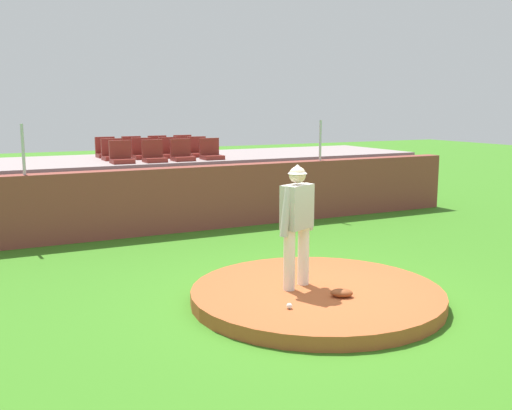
{
  "coord_description": "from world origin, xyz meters",
  "views": [
    {
      "loc": [
        -4.34,
        -6.72,
        2.71
      ],
      "look_at": [
        0.0,
        1.88,
        1.09
      ],
      "focal_mm": 41.63,
      "sensor_mm": 36.0,
      "label": 1
    }
  ],
  "objects_px": {
    "stadium_chair_9": "(133,150)",
    "stadium_chair_10": "(159,149)",
    "stadium_chair_3": "(211,153)",
    "stadium_chair_8": "(106,151)",
    "stadium_chair_1": "(154,155)",
    "stadium_chair_6": "(170,151)",
    "fielding_glove": "(342,293)",
    "stadium_chair_11": "(184,148)",
    "stadium_chair_4": "(113,153)",
    "stadium_chair_7": "(198,150)",
    "baseball": "(289,306)",
    "pitcher": "(297,217)",
    "stadium_chair_5": "(143,152)",
    "stadium_chair_2": "(182,154)",
    "stadium_chair_0": "(121,156)"
  },
  "relations": [
    {
      "from": "stadium_chair_9",
      "to": "stadium_chair_10",
      "type": "relative_size",
      "value": 1.0
    },
    {
      "from": "stadium_chair_9",
      "to": "stadium_chair_3",
      "type": "bearing_deg",
      "value": 130.42
    },
    {
      "from": "stadium_chair_10",
      "to": "stadium_chair_8",
      "type": "bearing_deg",
      "value": 0.13
    },
    {
      "from": "stadium_chair_1",
      "to": "stadium_chair_6",
      "type": "bearing_deg",
      "value": -126.87
    },
    {
      "from": "fielding_glove",
      "to": "stadium_chair_8",
      "type": "relative_size",
      "value": 0.6
    },
    {
      "from": "stadium_chair_1",
      "to": "stadium_chair_10",
      "type": "relative_size",
      "value": 1.0
    },
    {
      "from": "stadium_chair_3",
      "to": "stadium_chair_11",
      "type": "relative_size",
      "value": 1.0
    },
    {
      "from": "stadium_chair_4",
      "to": "stadium_chair_7",
      "type": "xyz_separation_m",
      "value": [
        2.13,
        -0.04,
        0.0
      ]
    },
    {
      "from": "baseball",
      "to": "stadium_chair_10",
      "type": "xyz_separation_m",
      "value": [
        1.08,
        8.67,
        1.37
      ]
    },
    {
      "from": "pitcher",
      "to": "baseball",
      "type": "relative_size",
      "value": 23.38
    },
    {
      "from": "stadium_chair_1",
      "to": "stadium_chair_4",
      "type": "xyz_separation_m",
      "value": [
        -0.72,
        0.92,
        0.0
      ]
    },
    {
      "from": "stadium_chair_3",
      "to": "stadium_chair_11",
      "type": "height_order",
      "value": "same"
    },
    {
      "from": "stadium_chair_1",
      "to": "stadium_chair_5",
      "type": "height_order",
      "value": "same"
    },
    {
      "from": "stadium_chair_2",
      "to": "stadium_chair_11",
      "type": "relative_size",
      "value": 1.0
    },
    {
      "from": "stadium_chair_4",
      "to": "stadium_chair_6",
      "type": "distance_m",
      "value": 1.4
    },
    {
      "from": "stadium_chair_1",
      "to": "fielding_glove",
      "type": "bearing_deg",
      "value": 93.75
    },
    {
      "from": "stadium_chair_5",
      "to": "stadium_chair_9",
      "type": "height_order",
      "value": "same"
    },
    {
      "from": "fielding_glove",
      "to": "stadium_chair_6",
      "type": "bearing_deg",
      "value": -60.03
    },
    {
      "from": "baseball",
      "to": "stadium_chair_5",
      "type": "distance_m",
      "value": 7.94
    },
    {
      "from": "stadium_chair_8",
      "to": "stadium_chair_4",
      "type": "bearing_deg",
      "value": 87.53
    },
    {
      "from": "stadium_chair_2",
      "to": "stadium_chair_7",
      "type": "bearing_deg",
      "value": -130.78
    },
    {
      "from": "stadium_chair_9",
      "to": "stadium_chair_0",
      "type": "bearing_deg",
      "value": 67.16
    },
    {
      "from": "stadium_chair_8",
      "to": "stadium_chair_9",
      "type": "height_order",
      "value": "same"
    },
    {
      "from": "stadium_chair_5",
      "to": "fielding_glove",
      "type": "bearing_deg",
      "value": 93.29
    },
    {
      "from": "baseball",
      "to": "stadium_chair_7",
      "type": "xyz_separation_m",
      "value": [
        1.83,
        7.79,
        1.37
      ]
    },
    {
      "from": "stadium_chair_8",
      "to": "stadium_chair_9",
      "type": "relative_size",
      "value": 1.0
    },
    {
      "from": "stadium_chair_5",
      "to": "stadium_chair_9",
      "type": "distance_m",
      "value": 0.84
    },
    {
      "from": "stadium_chair_1",
      "to": "stadium_chair_9",
      "type": "relative_size",
      "value": 1.0
    },
    {
      "from": "stadium_chair_3",
      "to": "stadium_chair_4",
      "type": "xyz_separation_m",
      "value": [
        -2.14,
        0.87,
        0.0
      ]
    },
    {
      "from": "stadium_chair_3",
      "to": "stadium_chair_7",
      "type": "height_order",
      "value": "same"
    },
    {
      "from": "pitcher",
      "to": "stadium_chair_10",
      "type": "height_order",
      "value": "stadium_chair_10"
    },
    {
      "from": "stadium_chair_5",
      "to": "stadium_chair_7",
      "type": "relative_size",
      "value": 1.0
    },
    {
      "from": "stadium_chair_10",
      "to": "fielding_glove",
      "type": "bearing_deg",
      "value": 88.51
    },
    {
      "from": "baseball",
      "to": "stadium_chair_4",
      "type": "distance_m",
      "value": 7.96
    },
    {
      "from": "baseball",
      "to": "stadium_chair_5",
      "type": "bearing_deg",
      "value": 86.97
    },
    {
      "from": "stadium_chair_6",
      "to": "stadium_chair_11",
      "type": "height_order",
      "value": "same"
    },
    {
      "from": "stadium_chair_0",
      "to": "stadium_chair_8",
      "type": "bearing_deg",
      "value": -91.7
    },
    {
      "from": "stadium_chair_9",
      "to": "pitcher",
      "type": "bearing_deg",
      "value": 91.08
    },
    {
      "from": "pitcher",
      "to": "fielding_glove",
      "type": "bearing_deg",
      "value": -88.49
    },
    {
      "from": "stadium_chair_2",
      "to": "stadium_chair_4",
      "type": "bearing_deg",
      "value": -32.44
    },
    {
      "from": "baseball",
      "to": "stadium_chair_4",
      "type": "bearing_deg",
      "value": 92.25
    },
    {
      "from": "pitcher",
      "to": "stadium_chair_6",
      "type": "relative_size",
      "value": 3.46
    },
    {
      "from": "stadium_chair_1",
      "to": "stadium_chair_10",
      "type": "bearing_deg",
      "value": -110.88
    },
    {
      "from": "stadium_chair_0",
      "to": "stadium_chair_9",
      "type": "xyz_separation_m",
      "value": [
        0.72,
        1.7,
        0.0
      ]
    },
    {
      "from": "fielding_glove",
      "to": "stadium_chair_0",
      "type": "relative_size",
      "value": 0.6
    },
    {
      "from": "stadium_chair_1",
      "to": "stadium_chair_11",
      "type": "distance_m",
      "value": 2.24
    },
    {
      "from": "stadium_chair_3",
      "to": "stadium_chair_10",
      "type": "relative_size",
      "value": 1.0
    },
    {
      "from": "stadium_chair_2",
      "to": "stadium_chair_8",
      "type": "relative_size",
      "value": 1.0
    },
    {
      "from": "fielding_glove",
      "to": "stadium_chair_7",
      "type": "height_order",
      "value": "stadium_chair_7"
    },
    {
      "from": "stadium_chair_6",
      "to": "stadium_chair_9",
      "type": "distance_m",
      "value": 1.09
    }
  ]
}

